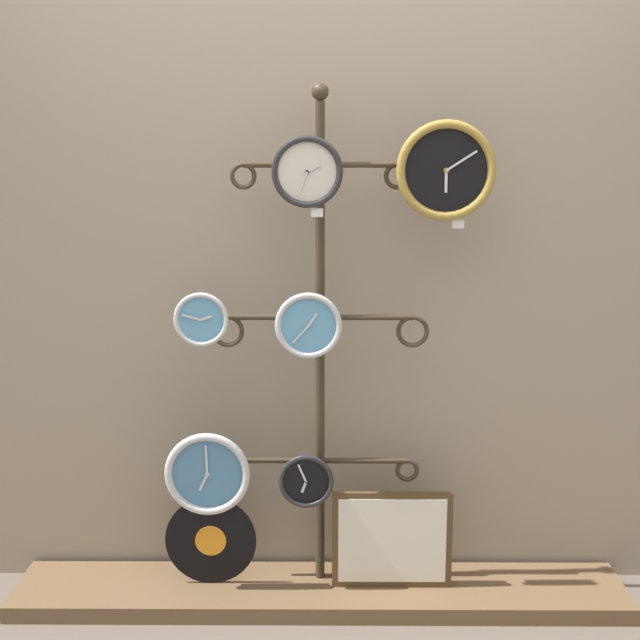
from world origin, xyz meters
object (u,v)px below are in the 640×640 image
(clock_top_right, at_px, (446,170))
(clock_top_center, at_px, (307,172))
(vinyl_record, at_px, (211,540))
(picture_frame, at_px, (392,540))
(clock_bottom_left, at_px, (207,474))
(clock_middle_left, at_px, (201,319))
(clock_bottom_center, at_px, (306,481))
(display_stand, at_px, (320,465))
(clock_middle_center, at_px, (308,325))

(clock_top_right, bearing_deg, clock_top_center, -179.22)
(vinyl_record, bearing_deg, picture_frame, -1.78)
(clock_top_right, distance_m, clock_bottom_left, 1.32)
(clock_middle_left, height_order, clock_bottom_left, clock_middle_left)
(clock_bottom_left, height_order, clock_bottom_center, clock_bottom_left)
(display_stand, distance_m, picture_frame, 0.37)
(display_stand, relative_size, clock_top_center, 7.74)
(clock_middle_center, height_order, clock_bottom_left, clock_middle_center)
(clock_middle_center, distance_m, clock_bottom_left, 0.64)
(clock_top_center, relative_size, picture_frame, 0.55)
(clock_middle_left, relative_size, clock_bottom_center, 0.97)
(picture_frame, bearing_deg, clock_top_right, -5.35)
(display_stand, height_order, clock_top_center, display_stand)
(clock_bottom_left, distance_m, clock_bottom_center, 0.35)
(clock_middle_left, bearing_deg, clock_bottom_left, -59.15)
(clock_top_center, bearing_deg, clock_bottom_left, -179.90)
(clock_top_right, distance_m, vinyl_record, 1.54)
(display_stand, bearing_deg, picture_frame, -15.41)
(clock_bottom_left, xyz_separation_m, vinyl_record, (0.00, 0.04, -0.27))
(clock_middle_left, relative_size, picture_frame, 0.44)
(clock_middle_left, height_order, vinyl_record, clock_middle_left)
(clock_middle_center, bearing_deg, clock_middle_left, 178.69)
(clock_bottom_left, height_order, picture_frame, clock_bottom_left)
(display_stand, height_order, picture_frame, display_stand)
(vinyl_record, height_order, picture_frame, picture_frame)
(clock_top_right, bearing_deg, display_stand, 168.31)
(vinyl_record, xyz_separation_m, picture_frame, (0.65, -0.02, 0.01))
(clock_bottom_center, distance_m, picture_frame, 0.38)
(clock_top_center, height_order, vinyl_record, clock_top_center)
(clock_top_right, xyz_separation_m, vinyl_record, (-0.81, 0.03, -1.32))
(clock_bottom_center, bearing_deg, clock_middle_center, 50.64)
(clock_bottom_left, relative_size, clock_bottom_center, 1.55)
(clock_bottom_left, bearing_deg, clock_bottom_center, -0.29)
(clock_bottom_center, relative_size, vinyl_record, 0.59)
(clock_middle_center, relative_size, picture_frame, 0.53)
(clock_bottom_left, bearing_deg, vinyl_record, 89.96)
(clock_top_center, distance_m, picture_frame, 1.33)
(clock_middle_center, bearing_deg, clock_top_center, -105.90)
(clock_top_center, relative_size, vinyl_record, 0.72)
(display_stand, relative_size, clock_bottom_center, 9.41)
(clock_bottom_left, bearing_deg, clock_middle_left, 120.85)
(clock_middle_left, height_order, picture_frame, clock_middle_left)
(vinyl_record, relative_size, picture_frame, 0.77)
(clock_middle_center, bearing_deg, display_stand, 64.76)
(clock_middle_left, height_order, clock_bottom_center, clock_middle_left)
(clock_top_right, distance_m, clock_middle_center, 0.69)
(clock_top_right, relative_size, clock_bottom_center, 1.70)
(clock_top_right, distance_m, clock_middle_left, 0.96)
(clock_middle_left, distance_m, clock_bottom_center, 0.67)
(clock_middle_center, relative_size, clock_bottom_left, 0.76)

